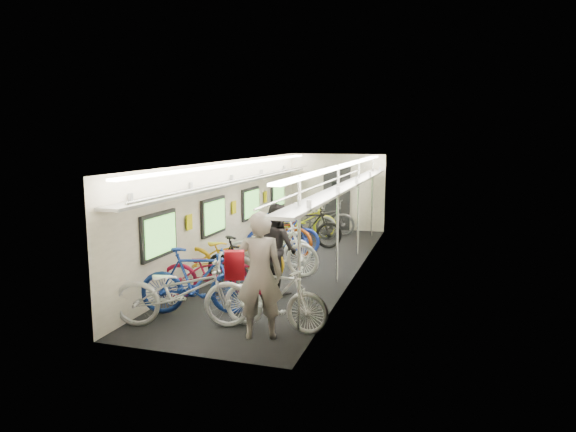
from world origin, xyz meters
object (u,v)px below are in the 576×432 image
Objects in this scene: bicycle_1 at (197,281)px; backpack at (234,265)px; passenger_near at (259,275)px; bicycle_0 at (182,291)px; passenger_mid at (278,248)px.

backpack is (1.29, -1.40, 0.71)m from bicycle_1.
passenger_near is 4.98× the size of backpack.
backpack is (1.24, -0.82, 0.71)m from bicycle_0.
bicycle_0 is at bearing 167.48° from bicycle_1.
passenger_near reaches higher than passenger_mid.
passenger_mid is (-0.45, 2.23, -0.09)m from passenger_near.
passenger_near reaches higher than bicycle_1.
bicycle_0 is 0.58m from bicycle_1.
passenger_mid is (0.85, 2.16, 0.29)m from bicycle_0.
bicycle_0 is 5.67× the size of backpack.
passenger_mid is 4.50× the size of backpack.
bicycle_0 is 1.14× the size of passenger_near.
passenger_near is at bearing 145.58° from passenger_mid.
bicycle_0 is 1.36m from passenger_near.
bicycle_0 is at bearing 112.53° from passenger_mid.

